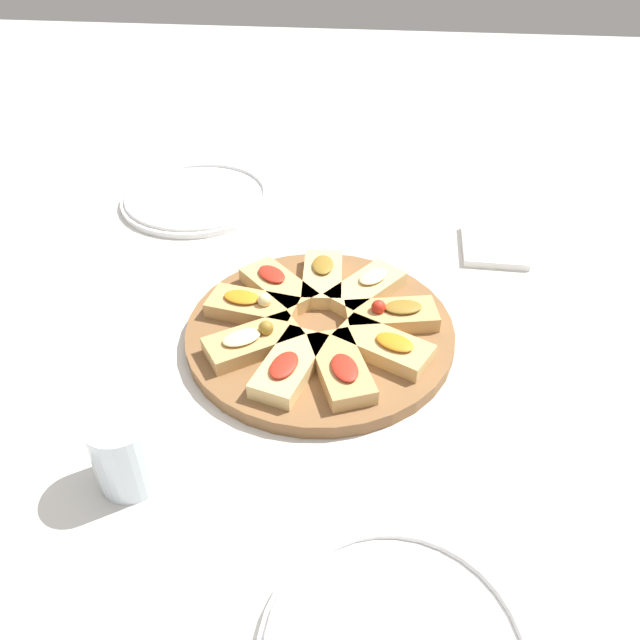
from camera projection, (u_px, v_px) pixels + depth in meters
name	position (u px, v px, depth m)	size (l,w,h in m)	color
ground_plane	(320.00, 337.00, 0.80)	(3.00, 3.00, 0.00)	silver
serving_board	(320.00, 332.00, 0.79)	(0.34, 0.34, 0.02)	brown
focaccia_slice_0	(366.00, 288.00, 0.83)	(0.12, 0.11, 0.03)	#DBB775
focaccia_slice_1	(323.00, 278.00, 0.85)	(0.12, 0.06, 0.03)	#DBB775
focaccia_slice_2	(278.00, 286.00, 0.83)	(0.12, 0.12, 0.03)	tan
focaccia_slice_3	(253.00, 306.00, 0.80)	(0.07, 0.12, 0.03)	tan
focaccia_slice_4	(253.00, 341.00, 0.74)	(0.11, 0.12, 0.03)	tan
focaccia_slice_5	(289.00, 365.00, 0.71)	(0.12, 0.08, 0.03)	#DBB775
focaccia_slice_6	(341.00, 368.00, 0.71)	(0.13, 0.09, 0.03)	tan
focaccia_slice_7	(384.00, 346.00, 0.74)	(0.10, 0.13, 0.03)	tan
focaccia_slice_8	(391.00, 315.00, 0.78)	(0.07, 0.12, 0.03)	tan
plate_right	(197.00, 197.00, 1.08)	(0.26, 0.26, 0.02)	white
water_glass	(125.00, 451.00, 0.60)	(0.07, 0.07, 0.08)	silver
napkin_stack	(494.00, 246.00, 0.96)	(0.11, 0.10, 0.01)	white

